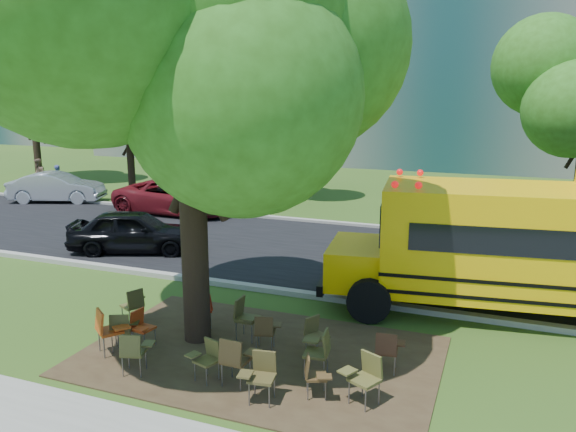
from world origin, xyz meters
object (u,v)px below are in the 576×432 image
at_px(main_tree, 187,44).
at_px(bg_car_silver, 57,187).
at_px(chair_1, 107,327).
at_px(chair_0, 122,327).
at_px(chair_15, 141,325).
at_px(chair_5, 261,372).
at_px(chair_14, 365,374).
at_px(chair_2, 134,349).
at_px(chair_6, 319,348).
at_px(chair_4, 236,357).
at_px(bg_car_red, 175,197).
at_px(pedestrian_a, 59,180).
at_px(chair_12, 315,332).
at_px(black_car, 134,231).
at_px(chair_11, 266,329).
at_px(chair_7, 314,373).
at_px(pedestrian_b, 39,175).
at_px(chair_3, 207,356).
at_px(chair_9, 204,305).
at_px(chair_8, 134,302).
at_px(chair_10, 245,315).
at_px(chair_13, 388,348).

distance_m(main_tree, bg_car_silver, 18.76).
bearing_deg(chair_1, main_tree, 81.17).
height_order(chair_0, chair_15, chair_0).
bearing_deg(chair_5, chair_14, -169.94).
relative_size(chair_2, chair_6, 0.92).
height_order(chair_4, bg_car_red, bg_car_red).
relative_size(chair_2, pedestrian_a, 0.55).
height_order(chair_12, black_car, black_car).
relative_size(chair_0, chair_11, 1.03).
bearing_deg(chair_5, chair_7, -160.52).
xyz_separation_m(chair_4, pedestrian_b, (-19.18, 14.81, 0.28)).
height_order(chair_7, chair_11, chair_11).
bearing_deg(bg_car_red, chair_11, -138.55).
height_order(main_tree, chair_14, main_tree).
bearing_deg(chair_6, chair_7, -176.06).
relative_size(black_car, pedestrian_a, 2.69).
height_order(chair_11, chair_12, chair_11).
height_order(chair_3, chair_14, chair_14).
bearing_deg(chair_9, chair_6, -149.85).
bearing_deg(chair_11, chair_8, 161.89).
xyz_separation_m(chair_9, black_car, (-5.21, 4.55, 0.19)).
bearing_deg(chair_1, chair_0, 95.85).
relative_size(chair_10, bg_car_red, 0.17).
distance_m(chair_12, pedestrian_a, 21.92).
xyz_separation_m(chair_9, pedestrian_a, (-15.30, 12.00, 0.25)).
bearing_deg(chair_12, pedestrian_a, -95.73).
bearing_deg(chair_5, chair_4, -32.60).
relative_size(chair_4, bg_car_red, 0.17).
relative_size(chair_1, chair_15, 1.20).
height_order(chair_7, chair_10, chair_10).
height_order(chair_2, chair_4, chair_4).
height_order(chair_8, bg_car_red, bg_car_red).
bearing_deg(chair_13, chair_5, -143.15).
xyz_separation_m(chair_1, chair_5, (3.56, -0.47, -0.05)).
relative_size(chair_1, chair_2, 1.13).
xyz_separation_m(chair_7, chair_14, (0.87, 0.14, 0.09)).
bearing_deg(bg_car_silver, chair_7, -145.85).
height_order(chair_7, bg_car_red, bg_car_red).
height_order(chair_7, chair_8, chair_8).
xyz_separation_m(chair_7, chair_11, (-1.47, 1.32, 0.02)).
xyz_separation_m(chair_6, pedestrian_b, (-20.45, 13.92, 0.29)).
distance_m(chair_9, chair_13, 4.31).
relative_size(chair_3, pedestrian_b, 0.46).
bearing_deg(chair_6, chair_15, 85.49).
relative_size(chair_3, chair_5, 0.88).
height_order(chair_4, black_car, black_car).
relative_size(chair_12, chair_15, 1.00).
bearing_deg(pedestrian_b, chair_12, 14.22).
height_order(chair_11, black_car, black_car).
bearing_deg(chair_9, chair_5, -172.63).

